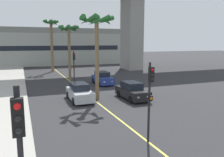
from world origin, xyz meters
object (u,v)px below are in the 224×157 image
(car_queue_third, at_px, (102,78))
(palm_tree_near_median, at_px, (51,33))
(traffic_light_median_near, at_px, (150,92))
(car_queue_front, at_px, (80,93))
(traffic_light_median_far, at_px, (74,64))
(palm_tree_far_median, at_px, (97,30))
(palm_tree_mid_median, at_px, (69,35))
(car_queue_second, at_px, (132,91))

(car_queue_third, xyz_separation_m, palm_tree_near_median, (-4.12, 15.04, 6.09))
(traffic_light_median_near, bearing_deg, car_queue_front, 97.10)
(traffic_light_median_far, xyz_separation_m, palm_tree_far_median, (0.84, -5.77, 3.51))
(palm_tree_mid_median, distance_m, palm_tree_far_median, 11.51)
(traffic_light_median_near, relative_size, palm_tree_near_median, 0.46)
(traffic_light_median_near, distance_m, palm_tree_near_median, 32.30)
(traffic_light_median_near, bearing_deg, car_queue_third, 78.79)
(car_queue_front, bearing_deg, car_queue_second, -14.35)
(traffic_light_median_far, bearing_deg, car_queue_third, 17.97)
(traffic_light_median_near, bearing_deg, traffic_light_median_far, 91.56)
(car_queue_third, distance_m, palm_tree_near_median, 16.74)
(car_queue_front, xyz_separation_m, traffic_light_median_near, (1.24, -9.97, 1.99))
(car_queue_third, relative_size, traffic_light_median_near, 0.98)
(palm_tree_far_median, bearing_deg, palm_tree_near_median, 93.01)
(palm_tree_near_median, bearing_deg, palm_tree_mid_median, -84.92)
(palm_tree_near_median, distance_m, palm_tree_far_median, 22.09)
(palm_tree_mid_median, xyz_separation_m, palm_tree_far_median, (0.22, -11.51, 0.10))
(car_queue_second, relative_size, palm_tree_near_median, 0.45)
(car_queue_front, distance_m, traffic_light_median_near, 10.25)
(car_queue_third, xyz_separation_m, palm_tree_mid_median, (-3.18, 4.50, 5.40))
(traffic_light_median_near, distance_m, traffic_light_median_far, 15.76)
(traffic_light_median_near, xyz_separation_m, traffic_light_median_far, (-0.43, 15.76, 0.00))
(traffic_light_median_near, xyz_separation_m, palm_tree_far_median, (0.41, 9.98, 3.51))
(car_queue_front, distance_m, car_queue_third, 8.39)
(traffic_light_median_far, xyz_separation_m, palm_tree_near_median, (-0.33, 16.27, 4.09))
(car_queue_second, xyz_separation_m, traffic_light_median_far, (-3.83, 6.97, 1.99))
(traffic_light_median_near, distance_m, palm_tree_mid_median, 21.76)
(car_queue_second, relative_size, car_queue_third, 1.00)
(car_queue_front, bearing_deg, traffic_light_median_far, 81.98)
(traffic_light_median_far, bearing_deg, palm_tree_mid_median, 83.92)
(car_queue_third, bearing_deg, palm_tree_near_median, 105.32)
(car_queue_front, xyz_separation_m, car_queue_second, (4.64, -1.19, 0.00))
(traffic_light_median_near, bearing_deg, palm_tree_mid_median, 89.51)
(traffic_light_median_far, relative_size, palm_tree_far_median, 0.55)
(car_queue_second, relative_size, traffic_light_median_near, 0.98)
(palm_tree_far_median, bearing_deg, car_queue_third, 67.09)
(car_queue_front, distance_m, palm_tree_near_median, 22.89)
(car_queue_front, xyz_separation_m, palm_tree_near_median, (0.49, 22.06, 6.09))
(traffic_light_median_far, bearing_deg, car_queue_second, -61.24)
(traffic_light_median_far, height_order, palm_tree_mid_median, palm_tree_mid_median)
(traffic_light_median_near, bearing_deg, palm_tree_far_median, 87.66)
(palm_tree_near_median, xyz_separation_m, palm_tree_far_median, (1.16, -22.05, -0.58))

